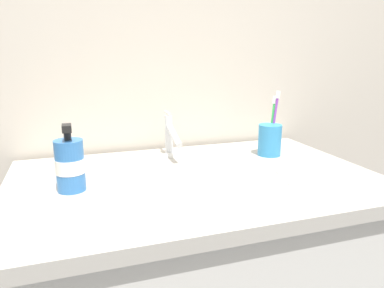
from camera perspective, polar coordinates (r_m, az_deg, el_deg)
The scene contains 7 objects.
tiled_wall_back at distance 1.21m, azimuth -4.82°, elevation 15.67°, with size 2.13×0.04×2.40m, color beige.
sink_basin at distance 0.91m, azimuth 0.60°, elevation -8.60°, with size 0.50×0.50×0.12m.
faucet at distance 1.09m, azimuth -3.44°, elevation 1.49°, with size 0.02×0.16×0.14m.
toothbrush_cup at distance 1.14m, azimuth 12.15°, elevation 0.62°, with size 0.07×0.07×0.10m, color #338CCC.
toothbrush_purple at distance 1.16m, azimuth 12.91°, elevation 4.06°, with size 0.05×0.03×0.19m.
toothbrush_green at distance 1.16m, azimuth 12.54°, elevation 3.67°, with size 0.04×0.03×0.18m.
soap_dispenser at distance 0.87m, azimuth -18.70°, elevation -3.13°, with size 0.07×0.07×0.16m.
Camera 1 is at (-0.29, -0.84, 1.17)m, focal length 33.80 mm.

